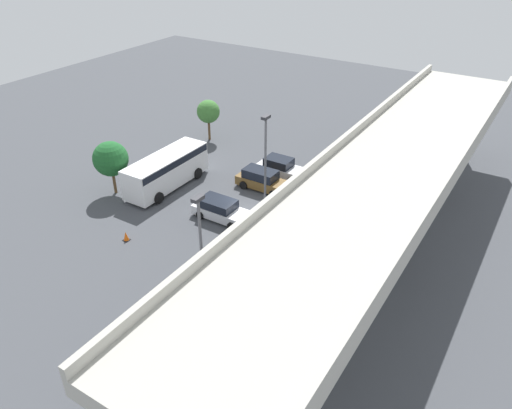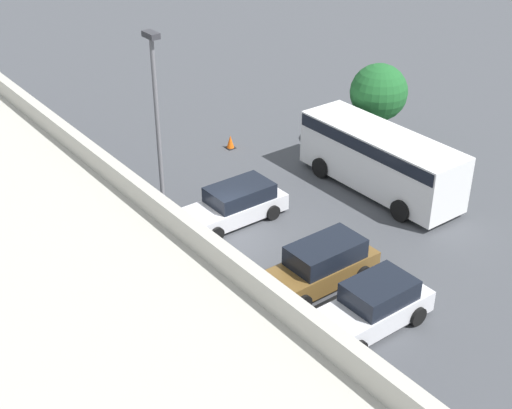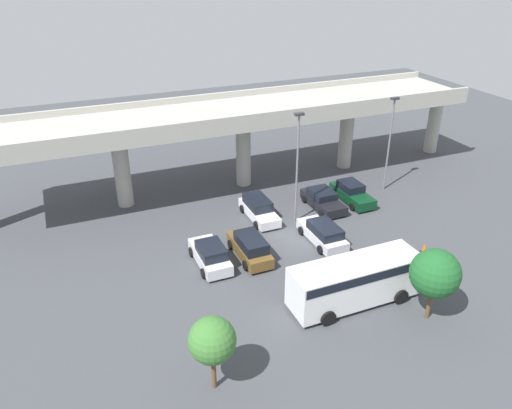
# 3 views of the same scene
# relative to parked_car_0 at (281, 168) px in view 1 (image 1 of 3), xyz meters

# --- Properties ---
(ground_plane) EXTENTS (91.44, 91.44, 0.00)m
(ground_plane) POSITION_rel_parked_car_0_xyz_m (6.95, 0.87, -0.78)
(ground_plane) COLOR #424449
(highway_overpass) EXTENTS (43.98, 7.44, 7.67)m
(highway_overpass) POSITION_rel_parked_car_0_xyz_m (6.95, 11.37, 5.39)
(highway_overpass) COLOR #ADAAA0
(highway_overpass) RESTS_ON ground_plane
(parked_car_0) EXTENTS (2.04, 4.52, 1.67)m
(parked_car_0) POSITION_rel_parked_car_0_xyz_m (0.00, 0.00, 0.00)
(parked_car_0) COLOR silver
(parked_car_0) RESTS_ON ground_plane
(parked_car_1) EXTENTS (1.97, 4.69, 1.70)m
(parked_car_1) POSITION_rel_parked_car_0_xyz_m (2.83, -0.19, 0.04)
(parked_car_1) COLOR brown
(parked_car_1) RESTS_ON ground_plane
(parked_car_2) EXTENTS (1.98, 4.73, 1.64)m
(parked_car_2) POSITION_rel_parked_car_0_xyz_m (5.65, 4.87, -0.00)
(parked_car_2) COLOR silver
(parked_car_2) RESTS_ON ground_plane
(parked_car_3) EXTENTS (2.08, 4.68, 1.55)m
(parked_car_3) POSITION_rel_parked_car_0_xyz_m (8.49, -0.40, -0.03)
(parked_car_3) COLOR silver
(parked_car_3) RESTS_ON ground_plane
(parked_car_4) EXTENTS (2.19, 4.64, 1.47)m
(parked_car_4) POSITION_rel_parked_car_0_xyz_m (11.27, 4.46, -0.09)
(parked_car_4) COLOR black
(parked_car_4) RESTS_ON ground_plane
(parked_car_5) EXTENTS (2.01, 4.72, 1.61)m
(parked_car_5) POSITION_rel_parked_car_0_xyz_m (14.14, 4.54, -0.04)
(parked_car_5) COLOR #0C381E
(parked_car_5) RESTS_ON ground_plane
(shuttle_bus) EXTENTS (8.17, 2.77, 2.82)m
(shuttle_bus) POSITION_rel_parked_car_0_xyz_m (6.76, -7.21, 0.91)
(shuttle_bus) COLOR white
(shuttle_bus) RESTS_ON ground_plane
(lamp_post_near_aisle) EXTENTS (0.70, 0.35, 8.82)m
(lamp_post_near_aisle) POSITION_rel_parked_car_0_xyz_m (8.07, 3.21, 4.34)
(lamp_post_near_aisle) COLOR slate
(lamp_post_near_aisle) RESTS_ON ground_plane
(lamp_post_mid_lot) EXTENTS (0.70, 0.35, 8.35)m
(lamp_post_mid_lot) POSITION_rel_parked_car_0_xyz_m (18.11, 5.44, 4.09)
(lamp_post_mid_lot) COLOR slate
(lamp_post_mid_lot) RESTS_ON ground_plane
(tree_front_left) EXTENTS (2.30, 2.30, 4.12)m
(tree_front_left) POSITION_rel_parked_car_0_xyz_m (-3.20, -10.25, 2.18)
(tree_front_left) COLOR brown
(tree_front_left) RESTS_ON ground_plane
(tree_front_centre) EXTENTS (2.84, 2.84, 4.52)m
(tree_front_centre) POSITION_rel_parked_car_0_xyz_m (9.90, -10.15, 2.31)
(tree_front_centre) COLOR brown
(tree_front_centre) RESTS_ON ground_plane
(traffic_cone) EXTENTS (0.44, 0.44, 0.70)m
(traffic_cone) POSITION_rel_parked_car_0_xyz_m (14.48, -4.41, -0.45)
(traffic_cone) COLOR black
(traffic_cone) RESTS_ON ground_plane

